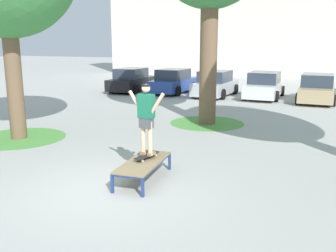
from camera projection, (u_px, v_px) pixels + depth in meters
ground_plane at (107, 190)px, 8.33m from camera, size 120.00×120.00×0.00m
building_facade at (272, 6)px, 34.15m from camera, size 31.21×4.00×12.64m
skate_box at (143, 163)px, 8.83m from camera, size 0.91×1.96×0.46m
skateboard at (147, 156)px, 9.02m from camera, size 0.33×0.82×0.09m
skater at (146, 115)px, 8.81m from camera, size 1.00×0.33×1.69m
grass_patch_near_left at (19, 138)px, 12.81m from camera, size 3.07×3.07×0.01m
grass_patch_mid_back at (207, 123)px, 15.13m from camera, size 2.95×2.95×0.01m
car_black at (132, 81)px, 24.66m from camera, size 2.01×4.24×1.50m
car_blue at (174, 82)px, 23.90m from camera, size 2.12×4.30×1.50m
car_silver at (215, 84)px, 22.51m from camera, size 2.07×4.28×1.50m
car_white at (264, 86)px, 21.67m from camera, size 1.95×4.22×1.50m
car_tan at (317, 89)px, 20.31m from camera, size 1.93×4.20×1.50m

